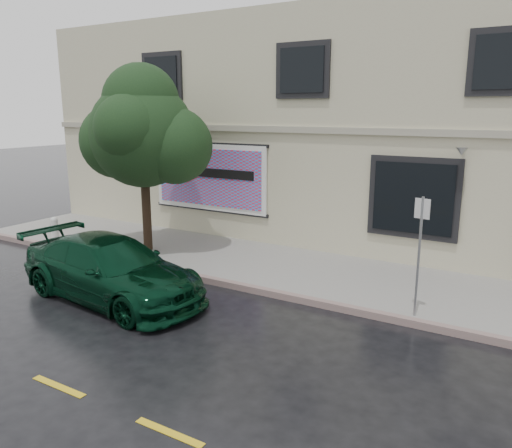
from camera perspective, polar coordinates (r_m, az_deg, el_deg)
The scene contains 10 objects.
ground at distance 10.83m, azimuth -6.75°, elevation -9.71°, with size 90.00×90.00×0.00m, color black.
sidewalk at distance 13.36m, azimuth 1.73°, elevation -4.83°, with size 20.00×3.50×0.15m, color gray.
curb at distance 11.94m, azimuth -2.37°, elevation -7.04°, with size 20.00×0.18×0.16m, color slate.
road_marking at distance 8.61m, azimuth -21.62°, elevation -16.86°, with size 19.00×0.12×0.01m, color gold.
building at distance 17.98m, azimuth 10.86°, elevation 10.65°, with size 20.00×8.12×7.00m.
billboard at distance 15.99m, azimuth -5.42°, elevation 5.35°, with size 4.30×0.16×2.20m.
car at distance 11.57m, azimuth -16.22°, elevation -4.98°, with size 2.11×4.77×1.39m, color black.
street_tree at distance 14.43m, azimuth -12.82°, elevation 9.87°, with size 2.93×2.93×4.79m.
fire_hydrant at distance 16.58m, azimuth -21.99°, elevation -0.61°, with size 0.32×0.30×0.79m.
sign_pole at distance 10.13m, azimuth 18.19°, elevation -2.29°, with size 0.29×0.07×2.40m.
Camera 1 is at (6.13, -7.90, 4.16)m, focal length 35.00 mm.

